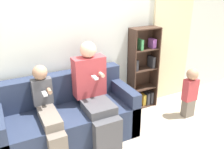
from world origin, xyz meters
TOP-DOWN VIEW (x-y plane):
  - back_wall at (0.00, 0.94)m, footprint 10.00×0.06m
  - curtain_panel at (1.76, 0.89)m, footprint 0.80×0.04m
  - couch at (-0.29, 0.50)m, footprint 1.80×0.81m
  - adult_seated at (0.07, 0.38)m, footprint 0.43×0.73m
  - child_seated at (-0.56, 0.34)m, footprint 0.25×0.75m
  - toddler_standing at (1.59, 0.17)m, footprint 0.22×0.18m
  - bookshelf at (1.13, 0.81)m, footprint 0.47×0.24m

SIDE VIEW (x-z plane):
  - couch at x=-0.29m, z-range -0.13..0.74m
  - toddler_standing at x=1.59m, z-range 0.03..0.85m
  - child_seated at x=-0.56m, z-range 0.02..1.10m
  - bookshelf at x=1.13m, z-range -0.05..1.32m
  - adult_seated at x=0.07m, z-range 0.03..1.35m
  - curtain_panel at x=1.76m, z-range 0.00..2.18m
  - back_wall at x=0.00m, z-range 0.00..2.55m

